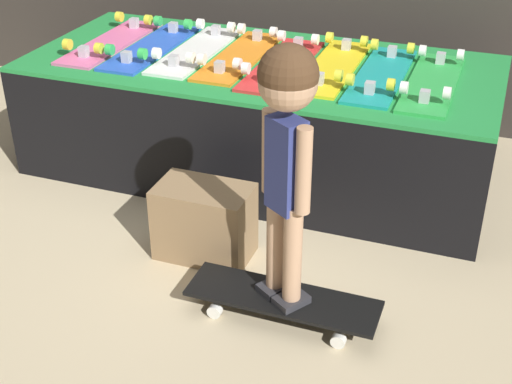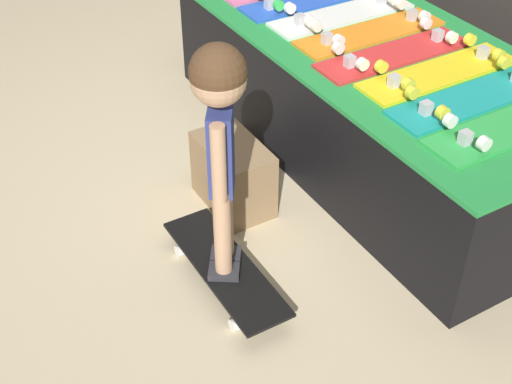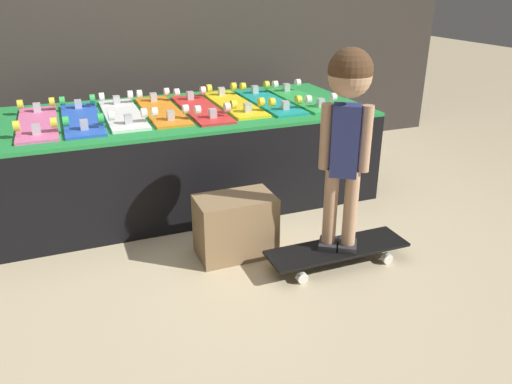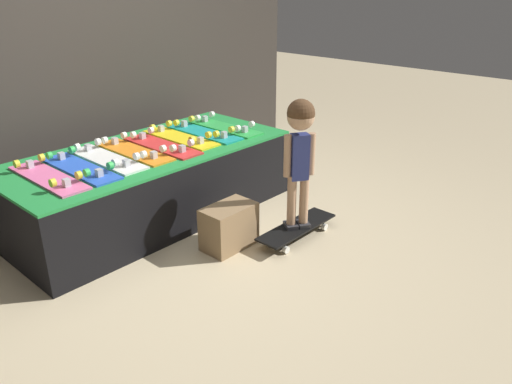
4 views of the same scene
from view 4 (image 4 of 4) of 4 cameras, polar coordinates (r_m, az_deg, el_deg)
ground_plane at (r=3.66m, az=-5.40°, el=-5.62°), size 16.00×16.00×0.00m
back_wall at (r=4.45m, az=-19.75°, el=16.50°), size 4.90×0.10×2.67m
display_rack at (r=4.01m, az=-11.95°, el=1.03°), size 2.22×0.99×0.55m
skateboard_pink_on_rack at (r=3.53m, az=-22.68°, el=1.66°), size 0.20×0.75×0.09m
skateboard_blue_on_rack at (r=3.62m, az=-19.48°, el=2.69°), size 0.20×0.75×0.09m
skateboard_white_on_rack at (r=3.75m, az=-16.68°, el=3.75°), size 0.20×0.75×0.09m
skateboard_orange_on_rack at (r=3.86m, az=-13.79°, el=4.63°), size 0.20×0.75×0.09m
skateboard_red_on_rack at (r=3.96m, az=-10.72°, el=5.33°), size 0.20×0.75×0.09m
skateboard_yellow_on_rack at (r=4.13m, az=-8.66°, el=6.25°), size 0.20×0.75×0.09m
skateboard_teal_on_rack at (r=4.25m, az=-6.02°, el=6.88°), size 0.20×0.75×0.09m
skateboard_green_on_rack at (r=4.39m, az=-3.65°, el=7.49°), size 0.20×0.75×0.09m
skateboard_on_floor at (r=3.68m, az=4.68°, el=-4.14°), size 0.70×0.20×0.09m
child at (r=3.42m, az=5.05°, el=5.93°), size 0.21×0.20×0.94m
storage_box at (r=3.52m, az=-3.11°, el=-3.96°), size 0.38×0.23×0.31m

